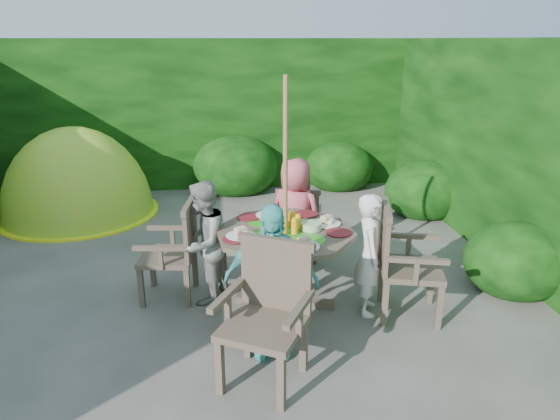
{
  "coord_description": "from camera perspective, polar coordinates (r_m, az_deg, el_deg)",
  "views": [
    {
      "loc": [
        0.36,
        -4.97,
        2.48
      ],
      "look_at": [
        0.93,
        -0.24,
        0.85
      ],
      "focal_mm": 32.0,
      "sensor_mm": 36.0,
      "label": 1
    }
  ],
  "objects": [
    {
      "name": "garden_chair_right",
      "position": [
        4.76,
        13.74,
        -5.61
      ],
      "size": [
        0.68,
        0.73,
        1.03
      ],
      "rotation": [
        0.0,
        0.0,
        1.32
      ],
      "color": "#42362B",
      "rests_on": "ground"
    },
    {
      "name": "dome_tent",
      "position": [
        8.05,
        -21.83,
        -0.44
      ],
      "size": [
        2.54,
        2.54,
        2.61
      ],
      "rotation": [
        0.0,
        0.0,
        0.21
      ],
      "color": "#BBD128",
      "rests_on": "ground"
    },
    {
      "name": "child_right",
      "position": [
        4.72,
        10.28,
        -5.05
      ],
      "size": [
        0.37,
        0.48,
        1.17
      ],
      "primitive_type": "imported",
      "rotation": [
        0.0,
        0.0,
        1.35
      ],
      "color": "white",
      "rests_on": "ground"
    },
    {
      "name": "garden_chair_left",
      "position": [
        5.05,
        -11.84,
        -4.42
      ],
      "size": [
        0.58,
        0.64,
        0.97
      ],
      "rotation": [
        0.0,
        0.0,
        -1.7
      ],
      "color": "#42362B",
      "rests_on": "ground"
    },
    {
      "name": "child_back",
      "position": [
        5.47,
        1.74,
        -0.68
      ],
      "size": [
        0.75,
        0.69,
        1.29
      ],
      "primitive_type": "imported",
      "rotation": [
        0.0,
        0.0,
        2.55
      ],
      "color": "#CE5564",
      "rests_on": "ground"
    },
    {
      "name": "child_left",
      "position": [
        4.91,
        -8.72,
        -3.69
      ],
      "size": [
        0.65,
        0.73,
        1.22
      ],
      "primitive_type": "imported",
      "rotation": [
        0.0,
        0.0,
        -1.96
      ],
      "color": "gray",
      "rests_on": "ground"
    },
    {
      "name": "parasol_pole",
      "position": [
        4.58,
        0.6,
        1.35
      ],
      "size": [
        0.05,
        0.05,
        2.2
      ],
      "primitive_type": "cylinder",
      "rotation": [
        0.0,
        0.0,
        -0.27
      ],
      "color": "olive",
      "rests_on": "ground"
    },
    {
      "name": "child_front",
      "position": [
        4.01,
        -1.01,
        -8.19
      ],
      "size": [
        0.81,
        0.46,
        1.31
      ],
      "primitive_type": "imported",
      "rotation": [
        0.0,
        0.0,
        -0.2
      ],
      "color": "#55C6C0",
      "rests_on": "ground"
    },
    {
      "name": "patio_table",
      "position": [
        4.73,
        0.64,
        -3.75
      ],
      "size": [
        1.66,
        1.66,
        0.94
      ],
      "rotation": [
        0.0,
        0.0,
        -0.27
      ],
      "color": "#42362B",
      "rests_on": "ground"
    },
    {
      "name": "ground",
      "position": [
        5.56,
        -9.93,
        -7.87
      ],
      "size": [
        60.0,
        60.0,
        0.0
      ],
      "primitive_type": "plane",
      "color": "#4D4B45",
      "rests_on": "ground"
    },
    {
      "name": "garden_chair_back",
      "position": [
        5.82,
        2.12,
        -1.41
      ],
      "size": [
        0.6,
        0.56,
        0.86
      ],
      "rotation": [
        0.0,
        0.0,
        2.93
      ],
      "color": "#42362B",
      "rests_on": "ground"
    },
    {
      "name": "garden_chair_front",
      "position": [
        3.81,
        -1.42,
        -11.52
      ],
      "size": [
        0.81,
        0.78,
        1.04
      ],
      "rotation": [
        0.0,
        0.0,
        -0.5
      ],
      "color": "#42362B",
      "rests_on": "ground"
    },
    {
      "name": "hedge_enclosure",
      "position": [
        6.43,
        -10.04,
        7.6
      ],
      "size": [
        9.0,
        9.0,
        2.5
      ],
      "color": "black",
      "rests_on": "ground"
    }
  ]
}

